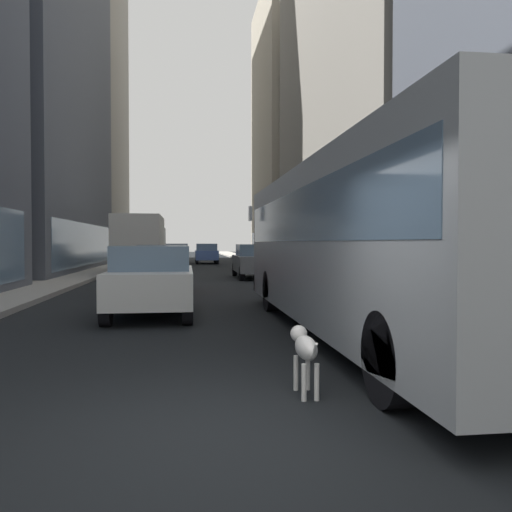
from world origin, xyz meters
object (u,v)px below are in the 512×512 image
at_px(transit_bus, 363,238).
at_px(dalmatian_dog, 305,348).
at_px(car_grey_wagon, 254,261).
at_px(box_truck, 141,243).
at_px(car_red_coupe, 163,268).
at_px(car_blue_hatchback, 206,253).
at_px(car_white_van, 152,280).
at_px(car_black_suv, 177,253).

xyz_separation_m(transit_bus, dalmatian_dog, (-1.89, -3.55, -1.26)).
xyz_separation_m(car_grey_wagon, dalmatian_dog, (-1.89, -19.25, -0.31)).
height_order(box_truck, dalmatian_dog, box_truck).
bearing_deg(box_truck, car_red_coupe, -81.17).
bearing_deg(car_grey_wagon, car_blue_hatchback, 95.05).
relative_size(car_white_van, box_truck, 0.55).
relative_size(car_black_suv, dalmatian_dog, 4.57).
xyz_separation_m(car_white_van, dalmatian_dog, (2.11, -6.75, -0.31)).
bearing_deg(box_truck, car_white_van, -84.29).
relative_size(transit_bus, dalmatian_dog, 11.98).
height_order(transit_bus, car_black_suv, transit_bus).
bearing_deg(car_white_van, car_black_suv, 90.00).
bearing_deg(dalmatian_dog, box_truck, 99.26).
relative_size(transit_bus, car_white_van, 2.79).
bearing_deg(car_black_suv, car_red_coupe, -90.00).
xyz_separation_m(car_blue_hatchback, box_truck, (-4.00, -14.62, 0.85)).
bearing_deg(dalmatian_dog, car_black_suv, 93.14).
bearing_deg(car_grey_wagon, dalmatian_dog, -95.61).
relative_size(car_white_van, car_black_suv, 0.94).
distance_m(car_blue_hatchback, dalmatian_dog, 37.36).
relative_size(transit_bus, car_blue_hatchback, 2.90).
bearing_deg(car_white_van, car_red_coupe, 90.00).
bearing_deg(car_white_van, car_grey_wagon, 72.26).
bearing_deg(car_blue_hatchback, dalmatian_dog, -90.45).
bearing_deg(car_blue_hatchback, car_red_coupe, -95.50).
bearing_deg(dalmatian_dog, car_red_coupe, 99.63).
xyz_separation_m(transit_bus, box_truck, (-5.60, 19.19, -0.11)).
relative_size(car_white_van, car_grey_wagon, 0.95).
bearing_deg(car_red_coupe, box_truck, 98.83).
bearing_deg(car_red_coupe, transit_bus, -65.77).
bearing_deg(car_white_van, car_blue_hatchback, 85.52).
height_order(car_red_coupe, box_truck, box_truck).
height_order(car_white_van, car_black_suv, same).
bearing_deg(car_white_van, dalmatian_dog, -72.63).
distance_m(transit_bus, dalmatian_dog, 4.22).
bearing_deg(dalmatian_dog, car_grey_wagon, 84.39).
xyz_separation_m(car_blue_hatchback, car_white_van, (-2.40, -30.62, 0.00)).
height_order(car_black_suv, car_red_coupe, same).
height_order(car_blue_hatchback, car_red_coupe, same).
xyz_separation_m(car_red_coupe, dalmatian_dog, (2.11, -12.44, -0.31)).
distance_m(car_red_coupe, box_truck, 10.46).
relative_size(car_white_van, dalmatian_dog, 4.30).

